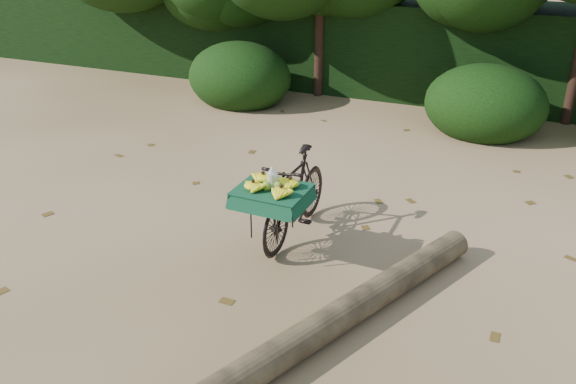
% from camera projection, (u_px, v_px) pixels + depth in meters
% --- Properties ---
extents(ground, '(80.00, 80.00, 0.00)m').
position_uv_depth(ground, '(304.00, 232.00, 7.13)').
color(ground, tan).
rests_on(ground, ground).
extents(vendor_bicycle, '(0.74, 1.75, 1.01)m').
position_uv_depth(vendor_bicycle, '(294.00, 195.00, 6.84)').
color(vendor_bicycle, black).
rests_on(vendor_bicycle, ground).
extents(fallen_log, '(1.86, 3.77, 0.29)m').
position_uv_depth(fallen_log, '(332.00, 321.00, 5.37)').
color(fallen_log, brown).
rests_on(fallen_log, ground).
extents(hedge_backdrop, '(26.00, 1.80, 1.80)m').
position_uv_depth(hedge_backdrop, '(421.00, 48.00, 11.99)').
color(hedge_backdrop, black).
rests_on(hedge_backdrop, ground).
extents(bush_clumps, '(8.80, 1.70, 0.90)m').
position_uv_depth(bush_clumps, '(424.00, 101.00, 10.34)').
color(bush_clumps, black).
rests_on(bush_clumps, ground).
extents(leaf_litter, '(7.00, 7.30, 0.01)m').
position_uv_depth(leaf_litter, '(323.00, 208.00, 7.67)').
color(leaf_litter, '#513B15').
rests_on(leaf_litter, ground).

